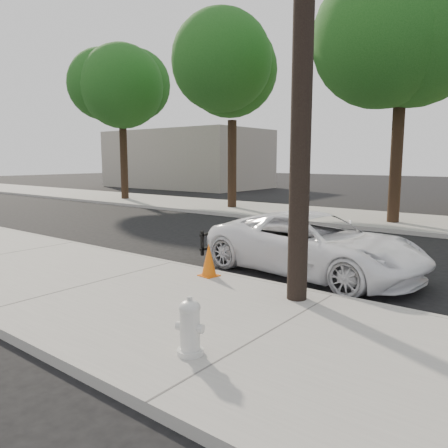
{
  "coord_description": "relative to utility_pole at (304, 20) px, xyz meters",
  "views": [
    {
      "loc": [
        7.07,
        -9.18,
        2.53
      ],
      "look_at": [
        0.76,
        -1.1,
        1.0
      ],
      "focal_mm": 35.0,
      "sensor_mm": 36.0,
      "label": 1
    }
  ],
  "objects": [
    {
      "name": "tree_b",
      "position": [
        -9.41,
        10.76,
        1.45
      ],
      "size": [
        4.34,
        4.2,
        8.45
      ],
      "color": "black",
      "rests_on": "far_sidewalk"
    },
    {
      "name": "ground",
      "position": [
        -3.6,
        2.7,
        -4.7
      ],
      "size": [
        120.0,
        120.0,
        0.0
      ],
      "primitive_type": "plane",
      "color": "black",
      "rests_on": "ground"
    },
    {
      "name": "building_far",
      "position": [
        -23.6,
        22.7,
        -2.2
      ],
      "size": [
        14.0,
        8.0,
        5.0
      ],
      "primitive_type": "cube",
      "color": "gray",
      "rests_on": "ground"
    },
    {
      "name": "fire_hydrant",
      "position": [
        0.01,
        -2.73,
        -4.22
      ],
      "size": [
        0.37,
        0.33,
        0.69
      ],
      "rotation": [
        0.0,
        0.0,
        0.3
      ],
      "color": "silver",
      "rests_on": "near_sidewalk"
    },
    {
      "name": "police_cruiser",
      "position": [
        -0.77,
        2.14,
        -4.01
      ],
      "size": [
        5.15,
        2.84,
        1.37
      ],
      "primitive_type": "imported",
      "rotation": [
        0.0,
        0.0,
        1.45
      ],
      "color": "white",
      "rests_on": "ground"
    },
    {
      "name": "tree_a",
      "position": [
        -17.4,
        10.55,
        1.83
      ],
      "size": [
        4.65,
        4.5,
        9.0
      ],
      "color": "black",
      "rests_on": "far_sidewalk"
    },
    {
      "name": "tree_c",
      "position": [
        -1.38,
        10.34,
        2.21
      ],
      "size": [
        4.96,
        4.8,
        9.55
      ],
      "color": "black",
      "rests_on": "far_sidewalk"
    },
    {
      "name": "utility_pole",
      "position": [
        0.0,
        0.0,
        0.0
      ],
      "size": [
        1.4,
        0.34,
        9.0
      ],
      "color": "black",
      "rests_on": "near_sidewalk"
    },
    {
      "name": "far_sidewalk",
      "position": [
        -3.6,
        11.2,
        -4.62
      ],
      "size": [
        90.0,
        5.0,
        0.15
      ],
      "primitive_type": "cube",
      "color": "gray",
      "rests_on": "ground"
    },
    {
      "name": "traffic_cone",
      "position": [
        -2.14,
        0.2,
        -4.22
      ],
      "size": [
        0.4,
        0.4,
        0.68
      ],
      "rotation": [
        0.0,
        0.0,
        -0.15
      ],
      "color": "#E2600B",
      "rests_on": "near_sidewalk"
    },
    {
      "name": "near_sidewalk",
      "position": [
        -3.6,
        -1.6,
        -4.62
      ],
      "size": [
        90.0,
        4.4,
        0.15
      ],
      "primitive_type": "cube",
      "color": "gray",
      "rests_on": "ground"
    },
    {
      "name": "curb_near",
      "position": [
        -3.6,
        0.6,
        -4.62
      ],
      "size": [
        90.0,
        0.12,
        0.16
      ],
      "primitive_type": "cube",
      "color": "#9E9B93",
      "rests_on": "ground"
    }
  ]
}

